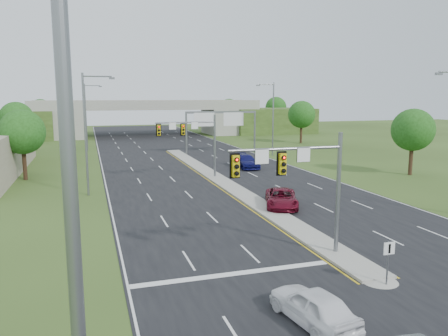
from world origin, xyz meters
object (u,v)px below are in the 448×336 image
object	(u,v)px
keep_right_sign	(388,256)
car_far_a	(281,198)
car_white	(313,306)
overpass	(148,120)
car_far_b	(246,161)
signal_mast_far	(195,136)
sign_gantry	(220,120)
signal_mast_near	(303,175)

from	to	relation	value
keep_right_sign	car_far_a	size ratio (longest dim) A/B	0.41
car_white	overpass	bearing A→B (deg)	-103.12
overpass	car_far_a	xyz separation A→B (m)	(1.50, -69.31, -2.79)
overpass	car_far_b	distance (m)	50.07
signal_mast_far	car_far_b	world-z (taller)	signal_mast_far
signal_mast_far	overpass	world-z (taller)	overpass
car_far_a	sign_gantry	bearing A→B (deg)	102.48
overpass	car_white	bearing A→B (deg)	-93.34
signal_mast_near	car_far_b	xyz separation A→B (m)	(7.85, 30.39, -3.88)
signal_mast_near	keep_right_sign	size ratio (longest dim) A/B	3.18
car_far_a	signal_mast_near	bearing A→B (deg)	-88.17
sign_gantry	car_far_a	distance (m)	34.91
car_white	car_far_a	distance (m)	18.46
signal_mast_far	keep_right_sign	xyz separation A→B (m)	(2.26, -29.45, -3.21)
overpass	car_far_b	bearing A→B (deg)	-83.58
overpass	car_far_b	size ratio (longest dim) A/B	14.08
signal_mast_near	signal_mast_far	distance (m)	25.00
signal_mast_far	overpass	bearing A→B (deg)	87.65
signal_mast_near	sign_gantry	world-z (taller)	signal_mast_near
sign_gantry	overpass	bearing A→B (deg)	100.79
overpass	signal_mast_far	bearing A→B (deg)	-92.35
keep_right_sign	car_white	world-z (taller)	keep_right_sign
signal_mast_far	car_far_a	xyz separation A→B (m)	(3.76, -14.23, -3.96)
signal_mast_far	signal_mast_near	bearing A→B (deg)	-90.00
car_white	car_far_b	distance (m)	38.39
signal_mast_near	car_far_b	distance (m)	31.63
signal_mast_far	overpass	size ratio (longest dim) A/B	0.09
car_white	car_far_a	size ratio (longest dim) A/B	0.81
overpass	keep_right_sign	bearing A→B (deg)	-90.00
overpass	car_white	distance (m)	86.75
car_far_a	signal_mast_far	bearing A→B (deg)	125.91
sign_gantry	car_white	xyz separation A→B (m)	(-11.73, -51.48, -4.48)
sign_gantry	signal_mast_far	bearing A→B (deg)	-114.11
signal_mast_near	overpass	xyz separation A→B (m)	(2.26, 80.07, -1.17)
signal_mast_near	sign_gantry	bearing A→B (deg)	78.75
sign_gantry	car_far_b	size ratio (longest dim) A/B	2.04
sign_gantry	car_white	world-z (taller)	sign_gantry
car_white	signal_mast_near	bearing A→B (deg)	-123.02
signal_mast_far	keep_right_sign	size ratio (longest dim) A/B	3.18
car_far_b	signal_mast_far	bearing A→B (deg)	-145.63
sign_gantry	overpass	distance (m)	35.75
signal_mast_near	car_far_b	world-z (taller)	signal_mast_near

